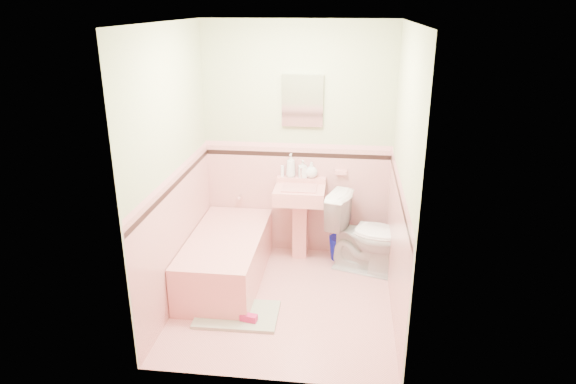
# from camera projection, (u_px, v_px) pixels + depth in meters

# --- Properties ---
(floor) EXTENTS (2.20, 2.20, 0.00)m
(floor) POSITION_uv_depth(u_px,v_px,m) (285.00, 300.00, 4.87)
(floor) COLOR pink
(floor) RESTS_ON ground
(ceiling) EXTENTS (2.20, 2.20, 0.00)m
(ceiling) POSITION_uv_depth(u_px,v_px,m) (284.00, 22.00, 4.01)
(ceiling) COLOR white
(ceiling) RESTS_ON ground
(wall_back) EXTENTS (2.50, 0.00, 2.50)m
(wall_back) POSITION_uv_depth(u_px,v_px,m) (298.00, 142.00, 5.46)
(wall_back) COLOR beige
(wall_back) RESTS_ON ground
(wall_front) EXTENTS (2.50, 0.00, 2.50)m
(wall_front) POSITION_uv_depth(u_px,v_px,m) (264.00, 226.00, 3.41)
(wall_front) COLOR beige
(wall_front) RESTS_ON ground
(wall_left) EXTENTS (0.00, 2.50, 2.50)m
(wall_left) POSITION_uv_depth(u_px,v_px,m) (172.00, 170.00, 4.55)
(wall_left) COLOR beige
(wall_left) RESTS_ON ground
(wall_right) EXTENTS (0.00, 2.50, 2.50)m
(wall_right) POSITION_uv_depth(u_px,v_px,m) (403.00, 179.00, 4.33)
(wall_right) COLOR beige
(wall_right) RESTS_ON ground
(wainscot_back) EXTENTS (2.00, 0.00, 2.00)m
(wainscot_back) POSITION_uv_depth(u_px,v_px,m) (297.00, 200.00, 5.68)
(wainscot_back) COLOR #EDA29E
(wainscot_back) RESTS_ON ground
(wainscot_front) EXTENTS (2.00, 0.00, 2.00)m
(wainscot_front) POSITION_uv_depth(u_px,v_px,m) (265.00, 310.00, 3.65)
(wainscot_front) COLOR #EDA29E
(wainscot_front) RESTS_ON ground
(wainscot_left) EXTENTS (0.00, 2.20, 2.20)m
(wainscot_left) POSITION_uv_depth(u_px,v_px,m) (179.00, 237.00, 4.77)
(wainscot_left) COLOR #EDA29E
(wainscot_left) RESTS_ON ground
(wainscot_right) EXTENTS (0.00, 2.20, 2.20)m
(wainscot_right) POSITION_uv_depth(u_px,v_px,m) (396.00, 249.00, 4.55)
(wainscot_right) COLOR #EDA29E
(wainscot_right) RESTS_ON ground
(accent_back) EXTENTS (2.00, 0.00, 2.00)m
(accent_back) POSITION_uv_depth(u_px,v_px,m) (297.00, 155.00, 5.49)
(accent_back) COLOR black
(accent_back) RESTS_ON ground
(accent_front) EXTENTS (2.00, 0.00, 2.00)m
(accent_front) POSITION_uv_depth(u_px,v_px,m) (264.00, 243.00, 3.47)
(accent_front) COLOR black
(accent_front) RESTS_ON ground
(accent_left) EXTENTS (0.00, 2.20, 2.20)m
(accent_left) POSITION_uv_depth(u_px,v_px,m) (175.00, 184.00, 4.59)
(accent_left) COLOR black
(accent_left) RESTS_ON ground
(accent_right) EXTENTS (0.00, 2.20, 2.20)m
(accent_right) POSITION_uv_depth(u_px,v_px,m) (399.00, 194.00, 4.37)
(accent_right) COLOR black
(accent_right) RESTS_ON ground
(cap_back) EXTENTS (2.00, 0.00, 2.00)m
(cap_back) POSITION_uv_depth(u_px,v_px,m) (297.00, 146.00, 5.46)
(cap_back) COLOR pink
(cap_back) RESTS_ON ground
(cap_front) EXTENTS (2.00, 0.00, 2.00)m
(cap_front) POSITION_uv_depth(u_px,v_px,m) (264.00, 229.00, 3.44)
(cap_front) COLOR pink
(cap_front) RESTS_ON ground
(cap_left) EXTENTS (0.00, 2.20, 2.20)m
(cap_left) POSITION_uv_depth(u_px,v_px,m) (175.00, 174.00, 4.56)
(cap_left) COLOR pink
(cap_left) RESTS_ON ground
(cap_right) EXTENTS (0.00, 2.20, 2.20)m
(cap_right) POSITION_uv_depth(u_px,v_px,m) (400.00, 182.00, 4.34)
(cap_right) COLOR pink
(cap_right) RESTS_ON ground
(bathtub) EXTENTS (0.70, 1.50, 0.45)m
(bathtub) POSITION_uv_depth(u_px,v_px,m) (227.00, 259.00, 5.17)
(bathtub) COLOR pink
(bathtub) RESTS_ON floor
(tub_faucet) EXTENTS (0.04, 0.12, 0.04)m
(tub_faucet) POSITION_uv_depth(u_px,v_px,m) (240.00, 196.00, 5.70)
(tub_faucet) COLOR silver
(tub_faucet) RESTS_ON wall_back
(sink) EXTENTS (0.53, 0.48, 0.83)m
(sink) POSITION_uv_depth(u_px,v_px,m) (299.00, 224.00, 5.52)
(sink) COLOR pink
(sink) RESTS_ON floor
(sink_faucet) EXTENTS (0.02, 0.02, 0.10)m
(sink_faucet) POSITION_uv_depth(u_px,v_px,m) (301.00, 172.00, 5.47)
(sink_faucet) COLOR silver
(sink_faucet) RESTS_ON sink
(medicine_cabinet) EXTENTS (0.43, 0.04, 0.53)m
(medicine_cabinet) POSITION_uv_depth(u_px,v_px,m) (302.00, 101.00, 5.27)
(medicine_cabinet) COLOR white
(medicine_cabinet) RESTS_ON wall_back
(soap_dish) EXTENTS (0.12, 0.07, 0.04)m
(soap_dish) POSITION_uv_depth(u_px,v_px,m) (341.00, 172.00, 5.48)
(soap_dish) COLOR pink
(soap_dish) RESTS_ON wall_back
(soap_bottle_left) EXTENTS (0.11, 0.11, 0.25)m
(soap_bottle_left) POSITION_uv_depth(u_px,v_px,m) (291.00, 165.00, 5.50)
(soap_bottle_left) COLOR #B2B2B2
(soap_bottle_left) RESTS_ON sink
(soap_bottle_mid) EXTENTS (0.10, 0.10, 0.19)m
(soap_bottle_mid) POSITION_uv_depth(u_px,v_px,m) (303.00, 169.00, 5.49)
(soap_bottle_mid) COLOR #B2B2B2
(soap_bottle_mid) RESTS_ON sink
(soap_bottle_right) EXTENTS (0.17, 0.17, 0.17)m
(soap_bottle_right) POSITION_uv_depth(u_px,v_px,m) (311.00, 170.00, 5.49)
(soap_bottle_right) COLOR #B2B2B2
(soap_bottle_right) RESTS_ON sink
(tube) EXTENTS (0.05, 0.05, 0.12)m
(tube) POSITION_uv_depth(u_px,v_px,m) (282.00, 171.00, 5.53)
(tube) COLOR white
(tube) RESTS_ON sink
(toilet) EXTENTS (0.90, 0.67, 0.82)m
(toilet) POSITION_uv_depth(u_px,v_px,m) (367.00, 234.00, 5.29)
(toilet) COLOR white
(toilet) RESTS_ON floor
(bucket) EXTENTS (0.29, 0.29, 0.25)m
(bucket) POSITION_uv_depth(u_px,v_px,m) (340.00, 248.00, 5.63)
(bucket) COLOR #050C91
(bucket) RESTS_ON floor
(bath_mat) EXTENTS (0.74, 0.50, 0.03)m
(bath_mat) POSITION_uv_depth(u_px,v_px,m) (237.00, 314.00, 4.62)
(bath_mat) COLOR #A0AC8F
(bath_mat) RESTS_ON floor
(shoe) EXTENTS (0.16, 0.09, 0.06)m
(shoe) POSITION_uv_depth(u_px,v_px,m) (249.00, 318.00, 4.50)
(shoe) COLOR #BF1E59
(shoe) RESTS_ON bath_mat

